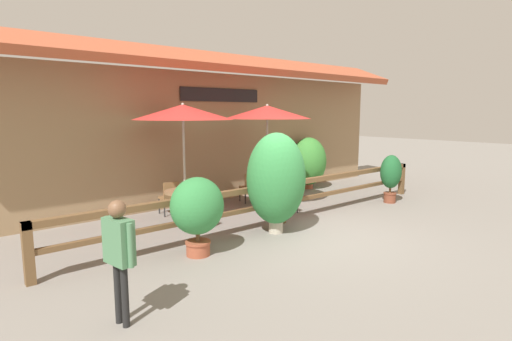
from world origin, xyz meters
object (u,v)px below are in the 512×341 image
object	(u,v)px
patio_umbrella_near	(183,112)
dining_table_near	(185,196)
potted_plant_entrance_palm	(276,179)
potted_plant_small_flowering	(197,208)
chair_middle_streetside	(285,194)
pedestrian	(119,246)
chair_near_wallside	(170,196)
potted_plant_broad_leaf	(391,174)
patio_umbrella_middle	(267,112)
dining_table_middle	(267,186)
chair_middle_wallside	(250,186)
potted_plant_corner_fern	(308,162)
chair_near_streetside	(199,207)

from	to	relation	value
patio_umbrella_near	dining_table_near	distance (m)	1.95
potted_plant_entrance_palm	potted_plant_small_flowering	size ratio (longest dim) A/B	1.50
chair_middle_streetside	pedestrian	distance (m)	5.97
chair_near_wallside	potted_plant_entrance_palm	bearing A→B (deg)	117.46
patio_umbrella_near	potted_plant_broad_leaf	size ratio (longest dim) A/B	2.03
chair_near_wallside	potted_plant_broad_leaf	world-z (taller)	potted_plant_broad_leaf
potted_plant_entrance_palm	potted_plant_small_flowering	distance (m)	2.01
patio_umbrella_middle	patio_umbrella_near	bearing A→B (deg)	174.57
potted_plant_small_flowering	patio_umbrella_near	bearing A→B (deg)	65.07
dining_table_middle	potted_plant_broad_leaf	xyz separation A→B (m)	(2.99, -1.84, 0.24)
dining_table_near	chair_near_wallside	size ratio (longest dim) A/B	1.13
potted_plant_entrance_palm	dining_table_middle	bearing A→B (deg)	53.09
pedestrian	chair_middle_wallside	bearing A→B (deg)	117.54
chair_near_wallside	dining_table_middle	distance (m)	2.56
chair_middle_streetside	dining_table_near	bearing A→B (deg)	166.85
chair_middle_wallside	potted_plant_corner_fern	xyz separation A→B (m)	(2.82, 0.38, 0.43)
potted_plant_corner_fern	potted_plant_broad_leaf	bearing A→B (deg)	-86.43
chair_middle_wallside	potted_plant_corner_fern	world-z (taller)	potted_plant_corner_fern
dining_table_middle	patio_umbrella_near	bearing A→B (deg)	174.57
pedestrian	chair_near_streetside	bearing A→B (deg)	125.07
patio_umbrella_middle	dining_table_middle	bearing A→B (deg)	63.43
dining_table_near	pedestrian	xyz separation A→B (m)	(-2.96, -3.61, 0.41)
dining_table_near	potted_plant_corner_fern	bearing A→B (deg)	9.47
chair_near_wallside	potted_plant_corner_fern	distance (m)	5.22
chair_middle_streetside	chair_near_wallside	bearing A→B (deg)	154.27
potted_plant_entrance_palm	potted_plant_corner_fern	distance (m)	5.13
chair_middle_streetside	chair_middle_wallside	world-z (taller)	same
potted_plant_entrance_palm	dining_table_near	bearing A→B (deg)	115.06
pedestrian	potted_plant_small_flowering	bearing A→B (deg)	116.18
patio_umbrella_middle	dining_table_middle	size ratio (longest dim) A/B	2.88
potted_plant_corner_fern	potted_plant_small_flowering	bearing A→B (deg)	-153.80
chair_middle_streetside	chair_middle_wallside	xyz separation A→B (m)	(-0.01, 1.42, 0.00)
dining_table_near	potted_plant_corner_fern	size ratio (longest dim) A/B	0.56
patio_umbrella_middle	potted_plant_broad_leaf	size ratio (longest dim) A/B	2.03
potted_plant_corner_fern	pedestrian	world-z (taller)	potted_plant_corner_fern
patio_umbrella_middle	chair_middle_wallside	world-z (taller)	patio_umbrella_middle
dining_table_middle	potted_plant_entrance_palm	bearing A→B (deg)	-126.91
chair_middle_streetside	potted_plant_broad_leaf	xyz separation A→B (m)	(2.99, -1.14, 0.34)
dining_table_middle	chair_middle_streetside	xyz separation A→B (m)	(-0.00, -0.71, -0.11)
patio_umbrella_near	chair_near_wallside	size ratio (longest dim) A/B	3.25
chair_near_wallside	chair_middle_streetside	bearing A→B (deg)	153.34
chair_middle_wallside	potted_plant_broad_leaf	distance (m)	3.96
chair_middle_wallside	potted_plant_small_flowering	distance (m)	4.30
potted_plant_entrance_palm	potted_plant_corner_fern	xyz separation A→B (m)	(4.20, 2.94, -0.25)
patio_umbrella_middle	potted_plant_entrance_palm	bearing A→B (deg)	-126.91
chair_near_streetside	potted_plant_corner_fern	bearing A→B (deg)	1.87
potted_plant_broad_leaf	potted_plant_small_flowering	xyz separation A→B (m)	(-6.36, -0.11, 0.04)
patio_umbrella_near	potted_plant_entrance_palm	size ratio (longest dim) A/B	1.29
chair_near_wallside	potted_plant_entrance_palm	xyz separation A→B (m)	(1.00, -2.76, 0.68)
chair_near_streetside	potted_plant_broad_leaf	world-z (taller)	potted_plant_broad_leaf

